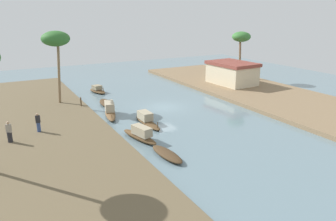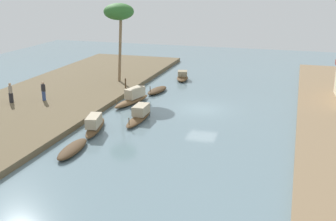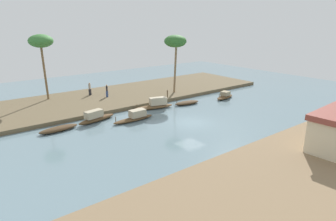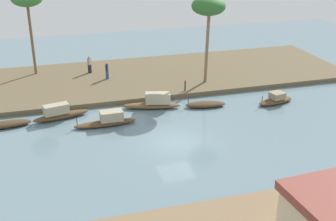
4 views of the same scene
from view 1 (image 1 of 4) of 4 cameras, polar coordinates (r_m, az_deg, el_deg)
river_water at (r=37.51m, az=-0.69°, el=0.57°), size 70.67×70.67×0.00m
riverbank_left at (r=33.64m, az=-22.40°, el=-2.31°), size 42.60×12.26×0.45m
riverbank_right at (r=45.47m, az=15.21°, el=3.18°), size 42.60×12.26×0.45m
sampan_with_red_awning at (r=45.26m, az=-12.17°, el=3.49°), size 3.71×1.94×0.98m
sampan_midstream at (r=28.03m, az=-4.84°, el=-4.19°), size 4.61×1.88×1.29m
sampan_with_tall_canopy at (r=39.27m, az=-10.87°, el=1.35°), size 3.60×1.66×0.97m
sampan_open_hull at (r=24.91m, az=-0.19°, el=-7.59°), size 3.88×1.41×0.47m
sampan_downstream_large at (r=34.97m, az=-10.08°, el=-0.03°), size 5.03×2.15×1.37m
sampan_upstream_small at (r=31.95m, az=-3.75°, el=-1.62°), size 4.85×1.11×1.15m
person_on_near_bank at (r=30.66m, az=-21.63°, el=-2.11°), size 0.41×0.42×1.69m
person_by_mooring at (r=29.18m, az=-25.88°, el=-3.61°), size 0.52×0.52×1.75m
mooring_post at (r=37.52m, az=-14.91°, el=1.48°), size 0.14×0.14×0.99m
palm_tree_left_near at (r=38.62m, az=-18.96°, el=11.56°), size 3.07×3.07×8.08m
palm_tree_right_tall at (r=52.30m, az=12.63°, el=12.25°), size 2.82×2.82×7.15m
riverside_building at (r=48.34m, az=11.07°, el=6.46°), size 7.10×5.23×3.13m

